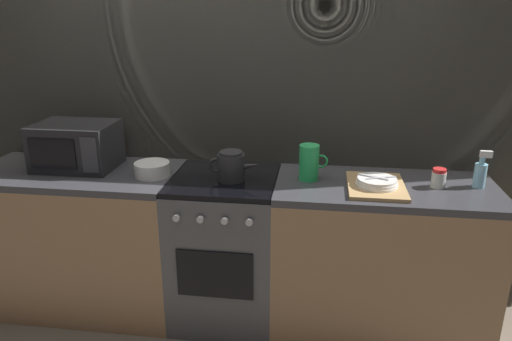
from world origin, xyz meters
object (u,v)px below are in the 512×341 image
at_px(spice_jar, 439,178).
at_px(microwave, 76,146).
at_px(stove_unit, 226,248).
at_px(pitcher, 309,162).
at_px(dish_pile, 376,184).
at_px(mixing_bowl, 152,169).
at_px(spray_bottle, 480,173).
at_px(kettle, 231,166).

bearing_deg(spice_jar, microwave, 178.52).
bearing_deg(microwave, stove_unit, -3.78).
height_order(microwave, pitcher, microwave).
height_order(dish_pile, spice_jar, spice_jar).
distance_m(stove_unit, mixing_bowl, 0.64).
relative_size(stove_unit, spice_jar, 8.57).
bearing_deg(microwave, mixing_bowl, -10.13).
bearing_deg(spray_bottle, kettle, -176.89).
bearing_deg(kettle, pitcher, 8.98).
bearing_deg(kettle, spice_jar, 2.06).
distance_m(microwave, spray_bottle, 2.29).
bearing_deg(spice_jar, spray_bottle, 8.45).
xyz_separation_m(kettle, spice_jar, (1.12, 0.04, -0.03)).
height_order(stove_unit, mixing_bowl, mixing_bowl).
bearing_deg(microwave, spice_jar, -1.48).
bearing_deg(spice_jar, pitcher, 177.74).
bearing_deg(dish_pile, spice_jar, 11.03).
bearing_deg(stove_unit, spray_bottle, 1.60).
bearing_deg(spray_bottle, pitcher, -179.68).
relative_size(stove_unit, pitcher, 4.50).
relative_size(microwave, pitcher, 2.30).
bearing_deg(stove_unit, pitcher, 4.02).
bearing_deg(dish_pile, mixing_bowl, 178.65).
relative_size(mixing_bowl, dish_pile, 0.50).
bearing_deg(spice_jar, kettle, -177.94).
bearing_deg(spray_bottle, mixing_bowl, -177.86).
relative_size(mixing_bowl, pitcher, 1.00).
xyz_separation_m(mixing_bowl, spray_bottle, (1.80, 0.07, 0.04)).
distance_m(microwave, kettle, 0.96).
relative_size(microwave, kettle, 1.62).
bearing_deg(pitcher, kettle, -171.02).
xyz_separation_m(kettle, pitcher, (0.43, 0.07, 0.02)).
bearing_deg(stove_unit, microwave, 176.22).
bearing_deg(stove_unit, spice_jar, 0.31).
relative_size(mixing_bowl, spray_bottle, 0.99).
bearing_deg(spray_bottle, dish_pile, -169.99).
xyz_separation_m(microwave, spray_bottle, (2.29, -0.02, -0.06)).
bearing_deg(mixing_bowl, stove_unit, 3.95).
distance_m(kettle, dish_pile, 0.79).
height_order(mixing_bowl, spray_bottle, spray_bottle).
bearing_deg(kettle, dish_pile, -1.73).
relative_size(microwave, dish_pile, 1.15).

